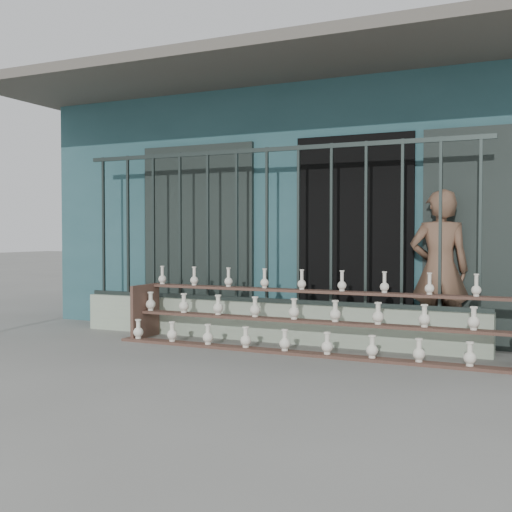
% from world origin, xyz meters
% --- Properties ---
extents(ground, '(60.00, 60.00, 0.00)m').
position_xyz_m(ground, '(0.00, 0.00, 0.00)').
color(ground, slate).
extents(workshop_building, '(7.40, 6.60, 3.21)m').
position_xyz_m(workshop_building, '(0.00, 4.23, 1.62)').
color(workshop_building, '#2B555B').
rests_on(workshop_building, ground).
extents(parapet_wall, '(5.00, 0.20, 0.45)m').
position_xyz_m(parapet_wall, '(0.00, 1.30, 0.23)').
color(parapet_wall, '#A4B69C').
rests_on(parapet_wall, ground).
extents(security_fence, '(5.00, 0.04, 1.80)m').
position_xyz_m(security_fence, '(-0.00, 1.30, 1.35)').
color(security_fence, '#283330').
rests_on(security_fence, parapet_wall).
extents(shelf_rack, '(4.50, 0.68, 0.85)m').
position_xyz_m(shelf_rack, '(0.73, 0.89, 0.36)').
color(shelf_rack, brown).
rests_on(shelf_rack, ground).
extents(elderly_woman, '(0.72, 0.57, 1.72)m').
position_xyz_m(elderly_woman, '(1.91, 1.59, 0.86)').
color(elderly_woman, brown).
rests_on(elderly_woman, ground).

